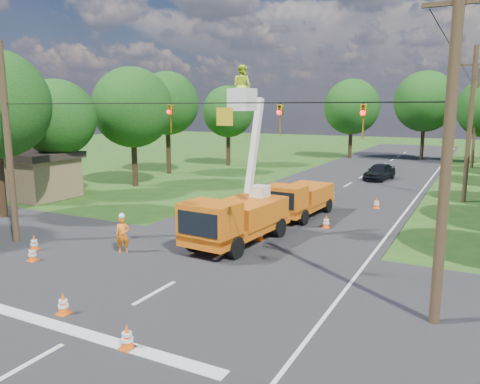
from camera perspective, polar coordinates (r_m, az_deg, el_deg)
The scene contains 28 objects.
ground at distance 33.70m, azimuth 10.87°, elevation -0.42°, with size 140.00×140.00×0.00m, color #204A16.
road_main at distance 33.70m, azimuth 10.87°, elevation -0.42°, with size 12.00×100.00×0.06m, color black.
road_cross at distance 17.75m, azimuth -6.35°, elevation -10.07°, with size 56.00×10.00×0.07m, color black.
stop_bar at distance 14.10m, azimuth -18.64°, elevation -16.18°, with size 9.00×0.45×0.02m, color silver.
edge_line at distance 32.60m, azimuth 20.34°, elevation -1.24°, with size 0.12×90.00×0.02m, color silver.
bucket_truck at distance 20.99m, azimuth -0.43°, elevation -1.94°, with size 2.85×6.31×7.98m.
second_truck at distance 26.56m, azimuth 7.19°, elevation -0.82°, with size 2.53×5.66×2.07m.
ground_worker at distance 20.58m, azimuth -14.12°, elevation -5.10°, with size 0.59×0.39×1.61m, color orange.
distant_car at distance 41.86m, azimuth 16.64°, elevation 2.40°, with size 1.70×4.22×1.44m, color black.
traffic_cone_0 at distance 15.35m, azimuth -20.74°, elevation -12.61°, with size 0.38×0.38×0.71m.
traffic_cone_1 at distance 12.88m, azimuth -13.60°, elevation -16.79°, with size 0.38×0.38×0.71m.
traffic_cone_2 at distance 21.91m, azimuth 2.43°, elevation -5.07°, with size 0.38×0.38×0.71m.
traffic_cone_3 at distance 24.51m, azimuth 10.46°, elevation -3.56°, with size 0.38×0.38×0.71m.
traffic_cone_4 at distance 20.78m, azimuth -23.99°, elevation -6.83°, with size 0.38×0.38×0.71m.
traffic_cone_5 at distance 22.30m, azimuth -23.79°, elevation -5.68°, with size 0.38×0.38×0.71m.
traffic_cone_7 at distance 29.95m, azimuth 16.33°, elevation -1.29°, with size 0.38×0.38×0.71m.
pole_right_near at distance 13.85m, azimuth 23.99°, elevation 5.05°, with size 1.80×0.30×10.00m.
pole_right_mid at distance 33.82m, azimuth 26.23°, elevation 7.47°, with size 1.80×0.30×10.00m.
pole_right_far at distance 53.81m, azimuth 26.82°, elevation 8.09°, with size 1.80×0.30×10.00m.
pole_left at distance 23.40m, azimuth -26.41°, elevation 5.16°, with size 0.30×0.30×9.00m.
signal_span at distance 15.51m, azimuth 0.14°, elevation 9.26°, with size 18.00×0.29×1.07m.
shed at distance 35.25m, azimuth -23.82°, elevation 2.02°, with size 5.50×4.50×3.15m.
tree_left_c at distance 34.46m, azimuth -21.40°, elevation 8.40°, with size 5.20×5.20×8.06m.
tree_left_d at distance 37.69m, azimuth -12.98°, elevation 9.99°, with size 6.20×6.20×9.24m.
tree_left_e at distance 44.32m, azimuth -8.87°, elevation 10.61°, with size 5.80×5.80×9.41m.
tree_left_f at distance 50.00m, azimuth -1.46°, elevation 9.76°, with size 5.40×5.40×8.40m.
tree_far_a at distance 58.57m, azimuth 13.47°, elevation 10.05°, with size 6.60×6.60×9.50m.
tree_far_b at distance 59.13m, azimuth 21.63°, elevation 10.22°, with size 7.00×7.00×10.32m.
Camera 1 is at (9.33, -11.79, 6.16)m, focal length 35.00 mm.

